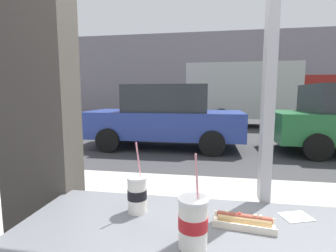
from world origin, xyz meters
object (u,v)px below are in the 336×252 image
(parked_car_blue, at_px, (165,116))
(hotdog_tray_near, at_px, (244,221))
(soda_cup_left, at_px, (193,222))
(box_truck, at_px, (255,93))
(soda_cup_right, at_px, (137,194))

(parked_car_blue, bearing_deg, hotdog_tray_near, -77.13)
(soda_cup_left, relative_size, parked_car_blue, 0.08)
(box_truck, bearing_deg, soda_cup_left, -100.88)
(soda_cup_right, relative_size, box_truck, 0.05)
(soda_cup_left, bearing_deg, hotdog_tray_near, 40.98)
(soda_cup_left, bearing_deg, soda_cup_right, 140.23)
(soda_cup_right, bearing_deg, parked_car_blue, 98.77)
(soda_cup_left, xyz_separation_m, box_truck, (2.24, 11.65, 0.53))
(soda_cup_left, bearing_deg, parked_car_blue, 100.82)
(soda_cup_left, height_order, box_truck, box_truck)
(soda_cup_right, distance_m, hotdog_tray_near, 0.46)
(soda_cup_left, bearing_deg, box_truck, 79.12)
(soda_cup_right, height_order, box_truck, box_truck)
(parked_car_blue, height_order, box_truck, box_truck)
(parked_car_blue, bearing_deg, soda_cup_left, -79.18)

